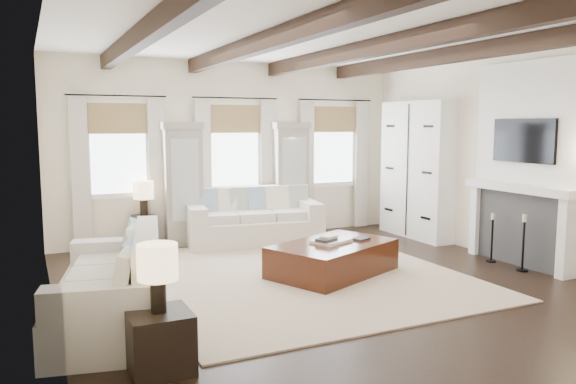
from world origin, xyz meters
name	(u,v)px	position (x,y,z in m)	size (l,w,h in m)	color
ground	(336,291)	(0.00, 0.00, 0.00)	(7.50, 7.50, 0.00)	black
room_shell	(352,138)	(0.75, 0.90, 1.89)	(6.54, 7.54, 3.22)	white
area_rug	(299,275)	(-0.10, 0.87, 0.01)	(4.16, 4.61, 0.02)	#BBA58E
sofa_back	(253,221)	(0.11, 3.11, 0.40)	(2.42, 1.37, 0.98)	silver
sofa_left	(116,288)	(-2.68, -0.06, 0.39)	(1.47, 2.43, 0.97)	silver
ottoman	(333,259)	(0.34, 0.69, 0.23)	(1.72, 1.08, 0.45)	black
tray	(331,241)	(0.34, 0.73, 0.47)	(0.50, 0.38, 0.04)	white
book_lower	(326,240)	(0.22, 0.67, 0.51)	(0.26, 0.20, 0.04)	#262628
book_upper	(329,236)	(0.28, 0.70, 0.55)	(0.22, 0.17, 0.03)	beige
book_loose	(361,239)	(0.80, 0.71, 0.47)	(0.24, 0.18, 0.03)	#262628
side_table_front	(160,342)	(-2.52, -1.35, 0.26)	(0.52, 0.52, 0.52)	black
lamp_front	(158,266)	(-2.52, -1.35, 0.92)	(0.34, 0.34, 0.59)	black
side_table_back	(145,232)	(-1.69, 3.51, 0.28)	(0.37, 0.37, 0.56)	black
lamp_back	(143,192)	(-1.69, 3.51, 0.96)	(0.34, 0.34, 0.58)	black
candlestick_near	(523,248)	(2.90, -0.29, 0.34)	(0.17, 0.17, 0.82)	black
candlestick_far	(492,242)	(2.90, 0.30, 0.31)	(0.15, 0.15, 0.75)	black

